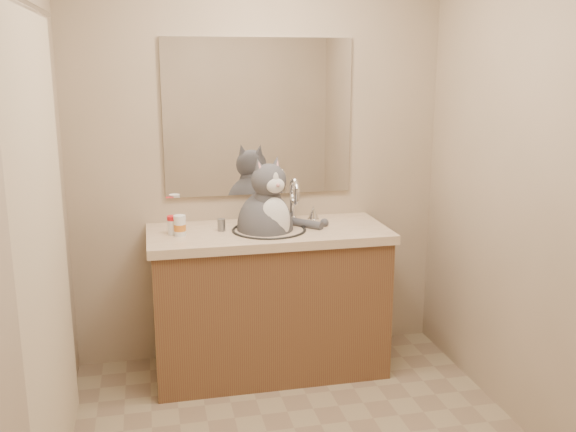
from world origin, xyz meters
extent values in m
cube|color=tan|center=(0.00, 1.25, 1.20)|extent=(2.20, 0.01, 2.40)
cube|color=tan|center=(0.00, -1.25, 1.20)|extent=(2.20, 0.01, 2.40)
cube|color=tan|center=(-1.10, 0.00, 1.20)|extent=(0.01, 2.50, 2.40)
cube|color=tan|center=(1.10, 0.00, 1.20)|extent=(0.01, 2.50, 2.40)
cube|color=brown|center=(0.00, 0.96, 0.40)|extent=(1.30, 0.55, 0.80)
cube|color=beige|center=(0.00, 0.96, 0.83)|extent=(1.34, 0.59, 0.05)
torus|color=black|center=(0.00, 0.94, 0.85)|extent=(0.42, 0.42, 0.02)
ellipsoid|color=white|center=(0.00, 0.94, 0.78)|extent=(0.40, 0.40, 0.15)
cylinder|color=silver|center=(0.17, 1.11, 0.95)|extent=(0.03, 0.03, 0.18)
torus|color=silver|center=(0.17, 1.05, 1.04)|extent=(0.03, 0.16, 0.16)
cone|color=silver|center=(0.30, 1.11, 0.90)|extent=(0.06, 0.06, 0.08)
cube|color=white|center=(0.00, 1.24, 1.45)|extent=(1.10, 0.02, 0.90)
cube|color=beige|center=(-1.05, 0.10, 1.00)|extent=(0.01, 1.20, 1.90)
cylinder|color=silver|center=(-1.05, 0.10, 1.97)|extent=(0.02, 1.30, 0.02)
ellipsoid|color=#45464A|center=(-0.02, 0.98, 0.85)|extent=(0.40, 0.42, 0.43)
ellipsoid|color=silver|center=(0.02, 0.87, 0.92)|extent=(0.19, 0.14, 0.27)
ellipsoid|color=#45464A|center=(0.00, 0.93, 1.13)|extent=(0.23, 0.22, 0.18)
ellipsoid|color=silver|center=(0.02, 0.86, 1.12)|extent=(0.11, 0.08, 0.08)
sphere|color=#D88C8C|center=(0.03, 0.83, 1.13)|extent=(0.02, 0.02, 0.02)
cone|color=#45464A|center=(-0.06, 0.93, 1.22)|extent=(0.10, 0.09, 0.09)
cone|color=#45464A|center=(0.05, 0.96, 1.22)|extent=(0.10, 0.09, 0.09)
cylinder|color=#45464A|center=(0.19, 1.00, 0.87)|extent=(0.22, 0.24, 0.05)
cylinder|color=white|center=(-0.53, 0.97, 0.89)|extent=(0.07, 0.07, 0.08)
cylinder|color=red|center=(-0.53, 0.97, 0.94)|extent=(0.07, 0.07, 0.02)
cylinder|color=white|center=(-0.49, 0.94, 0.89)|extent=(0.07, 0.07, 0.09)
cylinder|color=orange|center=(-0.49, 0.94, 0.89)|extent=(0.08, 0.08, 0.04)
cylinder|color=white|center=(-0.49, 0.94, 0.95)|extent=(0.08, 0.08, 0.02)
cylinder|color=slate|center=(-0.26, 0.99, 0.88)|extent=(0.04, 0.04, 0.07)
camera|label=1|loc=(-0.65, -2.45, 1.75)|focal=40.00mm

